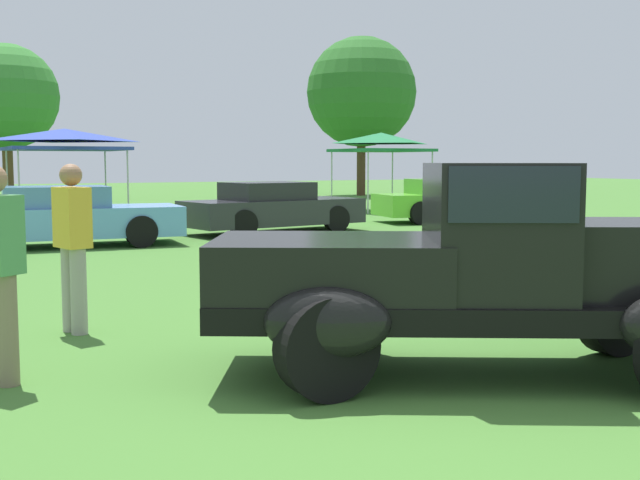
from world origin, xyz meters
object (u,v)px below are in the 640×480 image
(show_car_charcoal, at_px, (273,208))
(spectator_far_side, at_px, (455,209))
(show_car_skyblue, at_px, (64,217))
(spectator_by_row, at_px, (73,242))
(spectator_near_truck, at_px, (532,211))
(canopy_tent_center_field, at_px, (65,138))
(show_car_lime, at_px, (447,201))
(canopy_tent_right_field, at_px, (381,141))
(feature_pickup_truck, at_px, (484,268))

(show_car_charcoal, distance_m, spectator_far_side, 6.69)
(show_car_charcoal, bearing_deg, show_car_skyblue, -168.31)
(show_car_skyblue, xyz_separation_m, spectator_by_row, (-1.31, -8.49, 0.31))
(spectator_near_truck, distance_m, canopy_tent_center_field, 16.15)
(show_car_skyblue, height_order, canopy_tent_center_field, canopy_tent_center_field)
(show_car_charcoal, xyz_separation_m, show_car_lime, (5.82, 0.93, -0.00))
(spectator_near_truck, height_order, canopy_tent_center_field, canopy_tent_center_field)
(show_car_skyblue, bearing_deg, spectator_by_row, -98.76)
(spectator_far_side, distance_m, canopy_tent_right_field, 14.39)
(feature_pickup_truck, bearing_deg, show_car_charcoal, 73.61)
(feature_pickup_truck, xyz_separation_m, show_car_lime, (9.54, 13.59, -0.27))
(show_car_lime, xyz_separation_m, spectator_by_row, (-12.17, -10.46, 0.31))
(feature_pickup_truck, distance_m, show_car_skyblue, 11.70)
(show_car_skyblue, xyz_separation_m, spectator_near_truck, (6.18, -6.74, 0.31))
(spectator_by_row, bearing_deg, canopy_tent_right_field, 50.01)
(feature_pickup_truck, height_order, spectator_far_side, feature_pickup_truck)
(spectator_near_truck, xyz_separation_m, canopy_tent_right_field, (5.67, 13.94, 1.51))
(show_car_skyblue, relative_size, spectator_by_row, 2.75)
(spectator_near_truck, bearing_deg, show_car_charcoal, 98.33)
(show_car_lime, distance_m, spectator_near_truck, 9.89)
(show_car_lime, bearing_deg, show_car_charcoal, -170.94)
(canopy_tent_right_field, bearing_deg, show_car_skyblue, -148.71)
(show_car_skyblue, relative_size, show_car_charcoal, 1.00)
(feature_pickup_truck, distance_m, spectator_far_side, 7.31)
(show_car_lime, relative_size, spectator_by_row, 2.53)
(show_car_charcoal, bearing_deg, canopy_tent_right_field, 42.14)
(spectator_far_side, bearing_deg, feature_pickup_truck, -124.85)
(feature_pickup_truck, relative_size, canopy_tent_center_field, 1.30)
(show_car_skyblue, bearing_deg, show_car_charcoal, 11.69)
(feature_pickup_truck, distance_m, spectator_near_truck, 6.89)
(spectator_near_truck, bearing_deg, canopy_tent_center_field, 106.94)
(spectator_near_truck, distance_m, canopy_tent_right_field, 15.12)
(show_car_charcoal, bearing_deg, spectator_near_truck, -81.67)
(spectator_by_row, height_order, canopy_tent_center_field, canopy_tent_center_field)
(spectator_near_truck, distance_m, spectator_far_side, 1.31)
(show_car_skyblue, distance_m, canopy_tent_right_field, 13.99)
(canopy_tent_center_field, relative_size, canopy_tent_right_field, 1.20)
(feature_pickup_truck, bearing_deg, canopy_tent_center_field, 89.49)
(show_car_charcoal, relative_size, spectator_far_side, 2.74)
(canopy_tent_center_field, bearing_deg, spectator_far_side, -74.34)
(spectator_near_truck, bearing_deg, spectator_by_row, -166.86)
(feature_pickup_truck, distance_m, show_car_lime, 16.61)
(feature_pickup_truck, xyz_separation_m, canopy_tent_right_field, (10.53, 18.82, 1.56))
(show_car_lime, bearing_deg, spectator_near_truck, -118.24)
(feature_pickup_truck, bearing_deg, spectator_far_side, 55.15)
(show_car_charcoal, height_order, spectator_near_truck, spectator_near_truck)
(feature_pickup_truck, relative_size, show_car_skyblue, 0.94)
(spectator_by_row, bearing_deg, spectator_near_truck, 13.14)
(show_car_skyblue, distance_m, show_car_lime, 11.04)
(spectator_by_row, relative_size, canopy_tent_center_field, 0.50)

